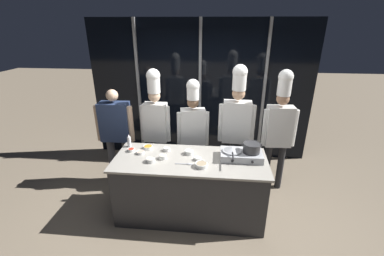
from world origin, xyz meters
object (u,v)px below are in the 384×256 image
(prep_bowl_bean_sprouts, at_px, (189,152))
(frying_pan, at_px, (232,149))
(prep_bowl_garlic, at_px, (198,158))
(serving_spoon_slotted, at_px, (187,164))
(prep_bowl_shrimp, at_px, (140,152))
(prep_bowl_chili_flakes, at_px, (131,150))
(squeeze_bottle_clear, at_px, (129,141))
(prep_bowl_onion, at_px, (167,149))
(prep_bowl_carrots, at_px, (148,147))
(prep_bowl_chicken, at_px, (151,160))
(person_guest, at_px, (116,129))
(prep_bowl_mushrooms, at_px, (201,165))
(prep_bowl_noodles, at_px, (163,157))
(chef_head, at_px, (155,118))
(chef_sous, at_px, (193,126))
(stock_pot, at_px, (252,147))
(portable_stove, at_px, (241,155))
(chef_line, at_px, (237,120))
(chef_pastry, at_px, (279,123))

(prep_bowl_bean_sprouts, bearing_deg, frying_pan, -6.00)
(prep_bowl_garlic, distance_m, serving_spoon_slotted, 0.18)
(prep_bowl_shrimp, distance_m, prep_bowl_chili_flakes, 0.16)
(squeeze_bottle_clear, xyz_separation_m, prep_bowl_bean_sprouts, (0.90, -0.14, -0.06))
(prep_bowl_onion, xyz_separation_m, prep_bowl_carrots, (-0.28, 0.04, -0.00))
(prep_bowl_chicken, height_order, serving_spoon_slotted, prep_bowl_chicken)
(prep_bowl_chicken, distance_m, person_guest, 1.17)
(prep_bowl_mushrooms, distance_m, prep_bowl_shrimp, 0.92)
(prep_bowl_noodles, xyz_separation_m, prep_bowl_chili_flakes, (-0.50, 0.17, -0.01))
(prep_bowl_shrimp, relative_size, chef_head, 0.06)
(prep_bowl_noodles, bearing_deg, chef_sous, 67.36)
(prep_bowl_garlic, height_order, prep_bowl_chili_flakes, same)
(prep_bowl_garlic, relative_size, person_guest, 0.06)
(prep_bowl_carrots, bearing_deg, prep_bowl_garlic, -19.17)
(stock_pot, height_order, chef_head, chef_head)
(prep_bowl_bean_sprouts, xyz_separation_m, person_guest, (-1.28, 0.59, 0.06))
(prep_bowl_carrots, bearing_deg, frying_pan, -7.78)
(stock_pot, relative_size, prep_bowl_chili_flakes, 2.60)
(chef_head, bearing_deg, prep_bowl_onion, 118.85)
(prep_bowl_onion, height_order, prep_bowl_garlic, prep_bowl_onion)
(portable_stove, height_order, stock_pot, stock_pot)
(prep_bowl_noodles, distance_m, serving_spoon_slotted, 0.36)
(portable_stove, xyz_separation_m, squeeze_bottle_clear, (-1.62, 0.20, 0.04))
(chef_head, bearing_deg, stock_pot, 156.96)
(prep_bowl_garlic, height_order, chef_line, chef_line)
(frying_pan, bearing_deg, stock_pot, 0.94)
(prep_bowl_garlic, distance_m, prep_bowl_chicken, 0.62)
(prep_bowl_chili_flakes, height_order, chef_sous, chef_sous)
(portable_stove, bearing_deg, prep_bowl_chicken, -169.98)
(frying_pan, distance_m, prep_bowl_mushrooms, 0.49)
(prep_bowl_shrimp, relative_size, chef_line, 0.06)
(prep_bowl_carrots, xyz_separation_m, chef_line, (1.29, 0.55, 0.26))
(prep_bowl_shrimp, bearing_deg, frying_pan, -0.28)
(portable_stove, bearing_deg, prep_bowl_mushrooms, -152.47)
(prep_bowl_shrimp, relative_size, chef_pastry, 0.06)
(prep_bowl_garlic, relative_size, serving_spoon_slotted, 0.42)
(frying_pan, distance_m, prep_bowl_chili_flakes, 1.42)
(prep_bowl_onion, height_order, prep_bowl_chili_flakes, prep_bowl_onion)
(prep_bowl_chicken, bearing_deg, prep_bowl_bean_sprouts, 29.25)
(prep_bowl_carrots, bearing_deg, serving_spoon_slotted, -31.94)
(portable_stove, height_order, frying_pan, frying_pan)
(prep_bowl_onion, height_order, chef_pastry, chef_pastry)
(prep_bowl_chicken, height_order, prep_bowl_chili_flakes, prep_bowl_chicken)
(prep_bowl_carrots, bearing_deg, prep_bowl_noodles, -44.65)
(frying_pan, distance_m, prep_bowl_chicken, 1.09)
(portable_stove, height_order, prep_bowl_shrimp, portable_stove)
(prep_bowl_onion, height_order, serving_spoon_slotted, prep_bowl_onion)
(frying_pan, xyz_separation_m, prep_bowl_carrots, (-1.20, 0.16, -0.11))
(chef_line, bearing_deg, person_guest, 4.51)
(serving_spoon_slotted, relative_size, chef_sous, 0.13)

